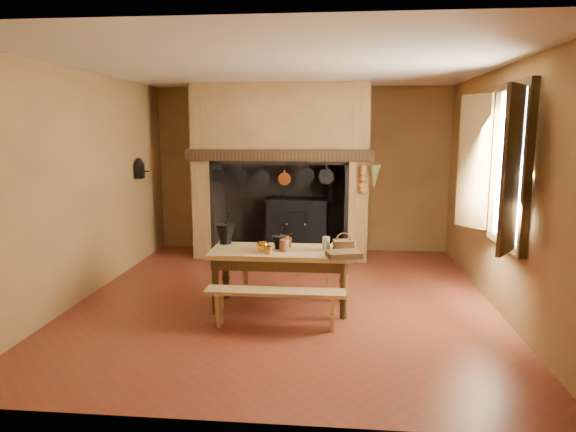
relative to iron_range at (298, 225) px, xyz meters
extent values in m
plane|color=maroon|center=(0.04, -2.45, -0.48)|extent=(5.50, 5.50, 0.00)
plane|color=silver|center=(0.04, -2.45, 2.32)|extent=(5.50, 5.50, 0.00)
cube|color=olive|center=(0.04, 0.30, 0.92)|extent=(5.00, 0.02, 2.80)
cube|color=olive|center=(-2.46, -2.45, 0.92)|extent=(0.02, 5.50, 2.80)
cube|color=olive|center=(2.54, -2.45, 0.92)|extent=(0.02, 5.50, 2.80)
cube|color=olive|center=(0.04, -5.20, 0.92)|extent=(5.00, 0.02, 2.80)
cube|color=olive|center=(-1.51, -0.15, 0.92)|extent=(0.30, 0.90, 2.80)
cube|color=olive|center=(0.99, -0.15, 0.92)|extent=(0.30, 0.90, 2.80)
cube|color=olive|center=(-0.26, -0.15, 1.72)|extent=(2.20, 0.90, 1.20)
cube|color=black|center=(-0.26, -0.55, 1.21)|extent=(2.95, 0.22, 0.18)
cube|color=black|center=(-0.26, 0.27, 0.32)|extent=(2.20, 0.06, 1.60)
cube|color=black|center=(-0.26, -0.15, -0.47)|extent=(2.20, 0.90, 0.02)
cube|color=black|center=(-0.01, 0.00, -0.03)|extent=(1.00, 0.50, 0.90)
cube|color=black|center=(-0.01, -0.02, 0.44)|extent=(1.04, 0.54, 0.04)
cube|color=black|center=(-0.01, -0.26, 0.07)|extent=(0.35, 0.02, 0.45)
cylinder|color=black|center=(0.54, 0.00, 0.77)|extent=(0.10, 0.10, 0.70)
cylinder|color=gold|center=(-0.16, -0.28, 0.07)|extent=(0.03, 0.03, 0.03)
cylinder|color=gold|center=(0.14, -0.28, 0.07)|extent=(0.03, 0.03, 0.03)
cylinder|color=gold|center=(-1.01, -0.15, -0.38)|extent=(0.40, 0.40, 0.20)
cylinder|color=gold|center=(-0.96, -0.40, -0.39)|extent=(0.34, 0.34, 0.18)
cube|color=black|center=(-1.21, -0.05, -0.40)|extent=(0.18, 0.18, 0.16)
cone|color=brown|center=(1.22, -0.66, 0.90)|extent=(0.20, 0.20, 0.35)
cube|color=white|center=(2.52, -2.85, 1.22)|extent=(0.02, 1.00, 1.60)
cube|color=#3E2B13|center=(2.49, -2.85, 2.06)|extent=(0.08, 1.16, 0.08)
cube|color=#3E2B13|center=(2.49, -2.85, 0.38)|extent=(0.08, 1.16, 0.08)
cube|color=#3E2B13|center=(2.29, -3.53, 1.22)|extent=(0.29, 0.39, 1.60)
cube|color=#3E2B13|center=(2.29, -2.17, 1.22)|extent=(0.29, 0.39, 1.60)
cube|color=black|center=(-2.38, -0.90, 0.97)|extent=(0.12, 0.12, 0.22)
cone|color=black|center=(-2.38, -0.90, 1.12)|extent=(0.16, 0.16, 0.10)
cylinder|color=black|center=(-2.29, -0.90, 0.97)|extent=(0.12, 0.02, 0.02)
cube|color=tan|center=(0.03, -2.78, 0.20)|extent=(1.63, 0.73, 0.05)
cube|color=#3E2B13|center=(0.03, -2.78, 0.11)|extent=(1.52, 0.62, 0.13)
cylinder|color=#3E2B13|center=(-0.70, -3.05, -0.16)|extent=(0.08, 0.08, 0.65)
cylinder|color=#3E2B13|center=(0.75, -3.05, -0.16)|extent=(0.08, 0.08, 0.65)
cylinder|color=#3E2B13|center=(-0.70, -2.51, -0.16)|extent=(0.08, 0.08, 0.65)
cylinder|color=#3E2B13|center=(0.75, -2.51, -0.16)|extent=(0.08, 0.08, 0.65)
cube|color=tan|center=(0.03, -3.39, -0.09)|extent=(1.48, 0.26, 0.04)
cube|color=tan|center=(0.03, -2.23, -0.13)|extent=(1.30, 0.23, 0.03)
cylinder|color=black|center=(-0.69, -2.53, 0.24)|extent=(0.14, 0.14, 0.04)
cone|color=black|center=(-0.69, -2.53, 0.37)|extent=(0.24, 0.24, 0.20)
cylinder|color=black|center=(-0.66, -2.53, 0.54)|extent=(0.10, 0.06, 0.20)
cylinder|color=black|center=(-0.01, -2.74, 0.24)|extent=(0.09, 0.09, 0.03)
cone|color=black|center=(-0.01, -2.74, 0.32)|extent=(0.16, 0.16, 0.13)
cylinder|color=black|center=(0.01, -2.74, 0.43)|extent=(0.06, 0.04, 0.13)
cube|color=#3E2B13|center=(0.06, -2.61, 0.28)|extent=(0.14, 0.14, 0.11)
cylinder|color=gold|center=(0.06, -2.61, 0.34)|extent=(0.08, 0.08, 0.03)
cylinder|color=black|center=(0.11, -2.61, 0.37)|extent=(0.09, 0.04, 0.03)
cylinder|color=gold|center=(-0.09, -3.00, 0.27)|extent=(0.11, 0.11, 0.09)
cylinder|color=gold|center=(0.08, -2.49, 0.27)|extent=(0.10, 0.10, 0.09)
imported|color=beige|center=(0.74, -2.69, 0.26)|extent=(0.33, 0.33, 0.07)
cylinder|color=#56311F|center=(0.06, -2.84, 0.29)|extent=(0.13, 0.13, 0.13)
cylinder|color=beige|center=(0.54, -2.74, 0.30)|extent=(0.11, 0.11, 0.15)
cube|color=#4B3116|center=(0.74, -2.78, 0.29)|extent=(0.25, 0.19, 0.13)
torus|color=#4B3116|center=(0.74, -2.78, 0.35)|extent=(0.18, 0.04, 0.18)
cube|color=#3E2B13|center=(0.74, -3.06, 0.25)|extent=(0.42, 0.34, 0.06)
imported|color=gold|center=(-0.18, -2.89, 0.28)|extent=(0.17, 0.17, 0.11)
camera|label=1|loc=(0.66, -8.54, 1.60)|focal=32.00mm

